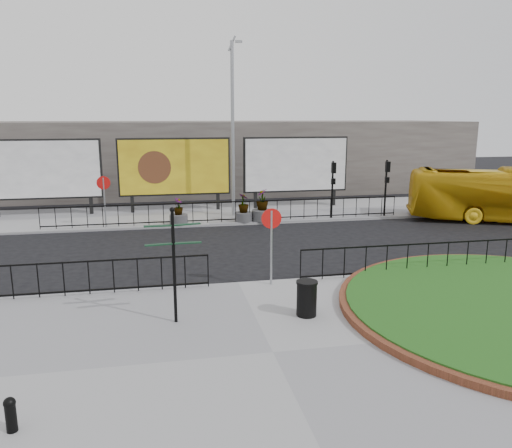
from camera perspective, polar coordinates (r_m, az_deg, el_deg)
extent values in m
plane|color=black|center=(16.33, -2.04, -7.05)|extent=(90.00, 90.00, 0.00)
cube|color=gray|center=(11.78, 1.94, -14.69)|extent=(30.00, 10.00, 0.12)
cube|color=gray|center=(27.85, -5.95, 1.14)|extent=(44.00, 6.00, 0.12)
cylinder|color=gray|center=(25.09, -16.91, 2.37)|extent=(0.07, 0.07, 2.40)
cylinder|color=red|center=(24.96, -17.04, 4.52)|extent=(0.64, 0.03, 0.64)
cylinder|color=white|center=(24.98, -17.04, 4.53)|extent=(0.50, 0.03, 0.50)
cylinder|color=gray|center=(15.74, 1.76, -2.76)|extent=(0.07, 0.07, 2.40)
cylinder|color=red|center=(15.53, 1.78, 0.63)|extent=(0.64, 0.03, 0.64)
cylinder|color=white|center=(15.54, 1.76, 0.65)|extent=(0.50, 0.03, 0.50)
cube|color=black|center=(28.86, -18.31, 2.10)|extent=(0.18, 0.18, 1.00)
cube|color=black|center=(29.01, -23.31, 5.77)|extent=(6.20, 0.25, 3.20)
cube|color=white|center=(28.85, -23.37, 5.73)|extent=(6.00, 0.06, 3.00)
cube|color=black|center=(28.66, -13.95, 2.30)|extent=(0.18, 0.18, 1.00)
cube|color=black|center=(28.81, -4.37, 2.68)|extent=(0.18, 0.18, 1.00)
cube|color=black|center=(28.37, -9.29, 6.48)|extent=(6.20, 0.25, 3.20)
cube|color=yellow|center=(28.21, -9.28, 6.45)|extent=(6.00, 0.06, 3.00)
cube|color=black|center=(29.15, -0.07, 2.82)|extent=(0.18, 0.18, 1.00)
cube|color=black|center=(30.42, 8.85, 3.07)|extent=(0.18, 0.18, 1.00)
cube|color=black|center=(29.44, 4.55, 6.81)|extent=(6.20, 0.25, 3.20)
cube|color=white|center=(29.29, 4.64, 6.78)|extent=(6.00, 0.06, 3.00)
cylinder|color=gray|center=(26.52, -2.68, 10.56)|extent=(0.18, 0.18, 9.00)
cylinder|color=gray|center=(26.75, -2.78, 19.92)|extent=(0.43, 0.10, 0.77)
cube|color=gray|center=(26.82, -2.00, 20.12)|extent=(0.35, 0.15, 0.12)
cylinder|color=black|center=(26.45, 8.70, 3.91)|extent=(0.10, 0.10, 3.00)
cube|color=black|center=(26.20, 8.87, 6.36)|extent=(0.22, 0.18, 0.55)
cube|color=black|center=(26.28, 8.82, 4.84)|extent=(0.20, 0.16, 0.30)
cylinder|color=black|center=(27.61, 14.59, 4.00)|extent=(0.10, 0.10, 3.00)
cube|color=black|center=(27.37, 14.83, 6.34)|extent=(0.22, 0.18, 0.55)
cube|color=black|center=(27.44, 14.75, 4.89)|extent=(0.20, 0.16, 0.30)
cube|color=slate|center=(37.41, -7.45, 7.71)|extent=(40.00, 10.00, 5.00)
cylinder|color=black|center=(12.97, -9.33, -4.98)|extent=(0.08, 0.08, 2.94)
sphere|color=black|center=(12.61, -9.57, 1.62)|extent=(0.13, 0.13, 0.13)
cube|color=black|center=(12.68, -11.17, -0.22)|extent=(0.69, 0.13, 0.03)
cube|color=black|center=(12.75, -7.88, -0.03)|extent=(0.70, 0.23, 0.03)
cube|color=black|center=(12.75, -11.07, -2.32)|extent=(0.70, 0.20, 0.03)
cube|color=black|center=(12.81, -7.79, -2.14)|extent=(0.69, 0.13, 0.03)
cylinder|color=black|center=(10.01, -26.20, -19.24)|extent=(0.19, 0.19, 0.51)
sphere|color=black|center=(9.87, -26.35, -17.86)|extent=(0.21, 0.21, 0.21)
cylinder|color=black|center=(13.61, 5.81, -8.57)|extent=(0.54, 0.54, 0.91)
cylinder|color=black|center=(13.45, 5.85, -6.64)|extent=(0.58, 0.58, 0.06)
imported|color=gold|center=(28.94, 27.01, 2.96)|extent=(10.16, 5.83, 2.78)
cylinder|color=#4C4C4F|center=(25.15, -8.82, 0.54)|extent=(0.90, 0.90, 0.47)
imported|color=#204F15|center=(25.03, -8.87, 2.02)|extent=(0.63, 0.63, 0.85)
cylinder|color=#4C4C4F|center=(25.48, -1.43, 0.83)|extent=(0.89, 0.89, 0.46)
imported|color=#204F15|center=(25.35, -1.44, 2.43)|extent=(0.73, 0.73, 0.98)
cylinder|color=#4C4C4F|center=(25.65, 0.71, 1.01)|extent=(1.06, 1.06, 0.55)
imported|color=#204F15|center=(25.50, 0.72, 2.82)|extent=(0.62, 0.62, 1.09)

